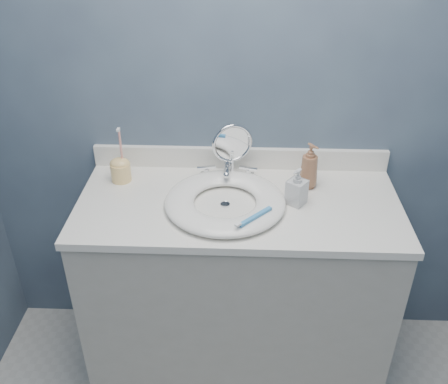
# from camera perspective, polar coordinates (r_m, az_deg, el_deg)

# --- Properties ---
(back_wall) EXTENTS (2.20, 0.02, 2.40)m
(back_wall) POSITION_cam_1_polar(r_m,az_deg,el_deg) (1.98, 1.97, 11.09)
(back_wall) COLOR #425064
(back_wall) RESTS_ON ground
(vanity_cabinet) EXTENTS (1.20, 0.55, 0.85)m
(vanity_cabinet) POSITION_cam_1_polar(r_m,az_deg,el_deg) (2.17, 1.49, -11.21)
(vanity_cabinet) COLOR #B8B3A8
(vanity_cabinet) RESTS_ON ground
(countertop) EXTENTS (1.22, 0.57, 0.03)m
(countertop) POSITION_cam_1_polar(r_m,az_deg,el_deg) (1.89, 1.68, -1.48)
(countertop) COLOR white
(countertop) RESTS_ON vanity_cabinet
(backsplash) EXTENTS (1.22, 0.02, 0.09)m
(backsplash) POSITION_cam_1_polar(r_m,az_deg,el_deg) (2.09, 1.83, 3.90)
(backsplash) COLOR white
(backsplash) RESTS_ON countertop
(basin) EXTENTS (0.45, 0.45, 0.04)m
(basin) POSITION_cam_1_polar(r_m,az_deg,el_deg) (1.85, 0.13, -1.08)
(basin) COLOR white
(basin) RESTS_ON countertop
(drain) EXTENTS (0.04, 0.04, 0.01)m
(drain) POSITION_cam_1_polar(r_m,az_deg,el_deg) (1.86, 0.13, -1.47)
(drain) COLOR silver
(drain) RESTS_ON countertop
(faucet) EXTENTS (0.25, 0.13, 0.07)m
(faucet) POSITION_cam_1_polar(r_m,az_deg,el_deg) (2.01, 0.35, 2.20)
(faucet) COLOR silver
(faucet) RESTS_ON countertop
(makeup_mirror) EXTENTS (0.16, 0.09, 0.24)m
(makeup_mirror) POSITION_cam_1_polar(r_m,az_deg,el_deg) (1.96, 0.95, 4.86)
(makeup_mirror) COLOR silver
(makeup_mirror) RESTS_ON countertop
(soap_bottle_amber) EXTENTS (0.10, 0.10, 0.18)m
(soap_bottle_amber) POSITION_cam_1_polar(r_m,az_deg,el_deg) (1.96, 9.73, 2.97)
(soap_bottle_amber) COLOR #905F41
(soap_bottle_amber) RESTS_ON countertop
(soap_bottle_clear) EXTENTS (0.09, 0.09, 0.14)m
(soap_bottle_clear) POSITION_cam_1_polar(r_m,az_deg,el_deg) (1.85, 8.34, 0.61)
(soap_bottle_clear) COLOR silver
(soap_bottle_clear) RESTS_ON countertop
(toothbrush_holder) EXTENTS (0.08, 0.08, 0.23)m
(toothbrush_holder) POSITION_cam_1_polar(r_m,az_deg,el_deg) (2.03, -11.74, 2.63)
(toothbrush_holder) COLOR #FCD17E
(toothbrush_holder) RESTS_ON countertop
(toothbrush_lying) EXTENTS (0.13, 0.13, 0.02)m
(toothbrush_lying) POSITION_cam_1_polar(r_m,az_deg,el_deg) (1.72, 3.45, -2.92)
(toothbrush_lying) COLOR #398DCC
(toothbrush_lying) RESTS_ON basin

